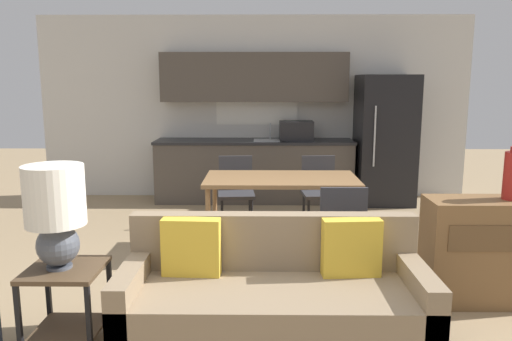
# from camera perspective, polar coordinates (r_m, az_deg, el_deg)

# --- Properties ---
(wall_back) EXTENTS (6.40, 0.07, 2.70)m
(wall_back) POSITION_cam_1_polar(r_m,az_deg,el_deg) (7.57, -0.17, 7.21)
(wall_back) COLOR silver
(wall_back) RESTS_ON ground_plane
(kitchen_counter) EXTENTS (2.87, 0.65, 2.15)m
(kitchen_counter) POSITION_cam_1_polar(r_m,az_deg,el_deg) (7.31, -0.10, 3.10)
(kitchen_counter) COLOR #4C443D
(kitchen_counter) RESTS_ON ground_plane
(refrigerator) EXTENTS (0.79, 0.79, 1.83)m
(refrigerator) POSITION_cam_1_polar(r_m,az_deg,el_deg) (7.39, 14.49, 3.42)
(refrigerator) COLOR black
(refrigerator) RESTS_ON ground_plane
(dining_table) EXTENTS (1.55, 0.81, 0.78)m
(dining_table) POSITION_cam_1_polar(r_m,az_deg,el_deg) (5.11, 2.89, -1.54)
(dining_table) COLOR olive
(dining_table) RESTS_ON ground_plane
(couch) EXTENTS (2.01, 0.80, 0.83)m
(couch) POSITION_cam_1_polar(r_m,az_deg,el_deg) (3.46, 2.02, -13.92)
(couch) COLOR #3D2D1E
(couch) RESTS_ON ground_plane
(side_table) EXTENTS (0.48, 0.48, 0.55)m
(side_table) POSITION_cam_1_polar(r_m,az_deg,el_deg) (3.60, -20.85, -13.00)
(side_table) COLOR brown
(side_table) RESTS_ON ground_plane
(table_lamp) EXTENTS (0.38, 0.38, 0.68)m
(table_lamp) POSITION_cam_1_polar(r_m,az_deg,el_deg) (3.42, -21.95, -4.10)
(table_lamp) COLOR #4C515B
(table_lamp) RESTS_ON side_table
(credenza) EXTENTS (0.94, 0.41, 0.84)m
(credenza) POSITION_cam_1_polar(r_m,az_deg,el_deg) (4.39, 24.71, -8.36)
(credenza) COLOR brown
(credenza) RESTS_ON ground_plane
(dining_chair_near_right) EXTENTS (0.42, 0.42, 0.86)m
(dining_chair_near_right) POSITION_cam_1_polar(r_m,az_deg,el_deg) (4.47, 9.66, -6.31)
(dining_chair_near_right) COLOR #38383D
(dining_chair_near_right) RESTS_ON ground_plane
(dining_chair_far_right) EXTENTS (0.45, 0.45, 0.86)m
(dining_chair_far_right) POSITION_cam_1_polar(r_m,az_deg,el_deg) (5.97, 7.29, -2.06)
(dining_chair_far_right) COLOR #38383D
(dining_chair_far_right) RESTS_ON ground_plane
(dining_chair_far_left) EXTENTS (0.45, 0.45, 0.86)m
(dining_chair_far_left) POSITION_cam_1_polar(r_m,az_deg,el_deg) (5.92, -2.30, -2.11)
(dining_chair_far_left) COLOR #38383D
(dining_chair_far_left) RESTS_ON ground_plane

